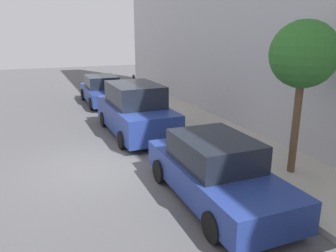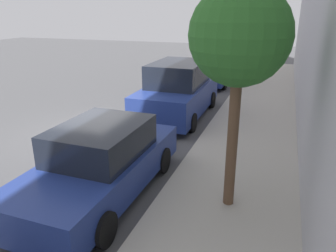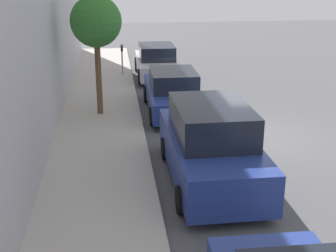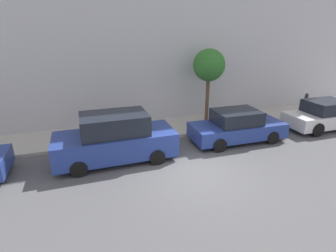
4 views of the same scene
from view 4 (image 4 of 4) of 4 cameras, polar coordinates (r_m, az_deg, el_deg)
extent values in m
plane|color=#515154|center=(10.05, 6.48, -10.22)|extent=(60.00, 60.00, 0.00)
cube|color=#B2ADA3|center=(14.15, -1.68, -0.51)|extent=(2.74, 32.00, 0.15)
cube|color=silver|center=(16.66, 31.04, 1.50)|extent=(1.83, 4.51, 0.68)
cube|color=black|center=(16.42, 31.22, 3.65)|extent=(1.60, 2.11, 0.64)
cylinder|color=black|center=(15.17, 29.76, -0.71)|extent=(0.22, 0.70, 0.70)
cylinder|color=black|center=(16.27, 25.47, 1.29)|extent=(0.22, 0.70, 0.70)
cylinder|color=black|center=(18.28, 31.88, 2.09)|extent=(0.22, 0.70, 0.70)
cube|color=navy|center=(13.01, 14.80, -0.80)|extent=(1.86, 4.52, 0.68)
cube|color=black|center=(12.75, 14.68, 1.92)|extent=(1.61, 2.12, 0.64)
cylinder|color=black|center=(11.75, 11.15, -4.12)|extent=(0.22, 0.62, 0.62)
cylinder|color=black|center=(13.13, 7.58, -1.27)|extent=(0.22, 0.62, 0.62)
cylinder|color=black|center=(13.27, 21.75, -2.35)|extent=(0.22, 0.62, 0.62)
cylinder|color=black|center=(14.51, 17.57, 0.04)|extent=(0.22, 0.62, 0.62)
cube|color=navy|center=(10.90, -11.32, -3.84)|extent=(2.01, 4.82, 0.96)
cube|color=black|center=(10.58, -11.64, 0.52)|extent=(1.75, 2.62, 0.80)
cylinder|color=black|center=(10.19, -18.85, -8.80)|extent=(0.22, 0.62, 0.62)
cylinder|color=black|center=(11.87, -18.94, -4.60)|extent=(0.22, 0.62, 0.62)
cylinder|color=black|center=(10.49, -2.37, -6.77)|extent=(0.22, 0.62, 0.62)
cylinder|color=black|center=(12.13, -4.80, -2.99)|extent=(0.22, 0.62, 0.62)
cylinder|color=#ADADB2|center=(17.75, 27.58, 3.56)|extent=(0.07, 0.07, 1.09)
cube|color=#2D2D33|center=(17.59, 27.93, 5.70)|extent=(0.11, 0.15, 0.28)
cube|color=red|center=(17.56, 28.02, 6.22)|extent=(0.04, 0.09, 0.05)
cylinder|color=brown|center=(14.73, 8.54, 5.93)|extent=(0.20, 0.20, 2.71)
sphere|color=#2D6B28|center=(14.40, 8.92, 12.98)|extent=(1.71, 1.71, 1.71)
camera|label=1|loc=(14.45, 46.07, 9.37)|focal=35.00mm
camera|label=2|loc=(18.19, 24.42, 14.19)|focal=35.00mm
camera|label=3|loc=(15.41, -57.43, 11.54)|focal=50.00mm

